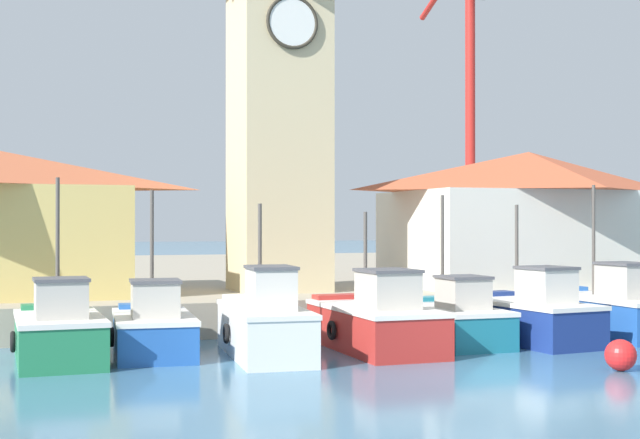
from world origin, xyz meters
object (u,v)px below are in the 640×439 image
Objects in this scene: warehouse_right at (529,217)px; dock_worker_near_tower at (461,268)px; fishing_boat_mid_left at (375,322)px; fishing_boat_right_inner at (608,310)px; fishing_boat_center at (451,320)px; fishing_boat_left_outer at (153,329)px; fishing_boat_far_left at (59,332)px; fishing_boat_mid_right at (530,316)px; clock_tower at (279,88)px; port_crane_near at (469,141)px; mooring_buoy at (621,355)px; fishing_boat_left_inner at (265,325)px.

warehouse_right is 6.35× the size of dock_worker_near_tower.
fishing_boat_right_inner is at bearing 4.02° from fishing_boat_mid_left.
fishing_boat_mid_left is 1.21× the size of fishing_boat_center.
fishing_boat_left_outer is 16.59m from warehouse_right.
fishing_boat_mid_right is (12.76, -0.60, 0.03)m from fishing_boat_far_left.
clock_tower is at bearing 178.99° from warehouse_right.
fishing_boat_center is 10.15m from warehouse_right.
fishing_boat_mid_right is 4.68m from dock_worker_near_tower.
fishing_boat_far_left is 1.05× the size of fishing_boat_center.
warehouse_right reaches higher than fishing_boat_right_inner.
fishing_boat_center reaches higher than fishing_boat_mid_right.
clock_tower reaches higher than fishing_boat_center.
dock_worker_near_tower is at bearing 42.23° from fishing_boat_mid_left.
fishing_boat_right_inner is (15.83, 0.02, 0.04)m from fishing_boat_far_left.
fishing_boat_right_inner is 0.49× the size of warehouse_right.
warehouse_right is at bearing 58.19° from fishing_boat_mid_right.
dock_worker_near_tower is (2.43, 4.01, 1.23)m from fishing_boat_center.
fishing_boat_right_inner is 13.04m from clock_tower.
fishing_boat_left_outer is at bearing -161.99° from dock_worker_near_tower.
fishing_boat_left_outer is (2.34, 0.47, -0.05)m from fishing_boat_far_left.
port_crane_near is (15.14, 22.91, 7.31)m from fishing_boat_mid_left.
dock_worker_near_tower is at bearing 58.77° from fishing_boat_center.
fishing_boat_center is 10.65m from clock_tower.
fishing_boat_left_inner is at bearing 146.40° from mooring_buoy.
fishing_boat_left_outer is 0.92× the size of fishing_boat_mid_right.
fishing_boat_left_outer is 0.41× the size of warehouse_right.
fishing_boat_mid_right is at bearing 82.22° from mooring_buoy.
fishing_boat_left_inner is at bearing -149.93° from dock_worker_near_tower.
fishing_boat_left_inner is 10.88m from fishing_boat_right_inner.
port_crane_near reaches higher than dock_worker_near_tower.
fishing_boat_mid_left is 3.20× the size of dock_worker_near_tower.
fishing_boat_mid_left is 0.28× the size of port_crane_near.
fishing_boat_right_inner is at bearing -1.92° from fishing_boat_left_outer.
fishing_boat_left_inner is 10.89m from clock_tower.
fishing_boat_center is 0.93× the size of fishing_boat_mid_right.
fishing_boat_mid_left is 6.74m from dock_worker_near_tower.
fishing_boat_center is at bearing 6.40° from fishing_boat_left_inner.
clock_tower reaches higher than fishing_boat_mid_left.
fishing_boat_left_outer is 2.89m from fishing_boat_left_inner.
fishing_boat_left_inner is 8.56m from mooring_buoy.
fishing_boat_left_inner is 0.28× the size of port_crane_near.
fishing_boat_left_outer is 5.89× the size of mooring_buoy.
fishing_boat_left_outer reaches higher than mooring_buoy.
dock_worker_near_tower is (10.65, 3.46, 1.23)m from fishing_boat_left_outer.
port_crane_near is (20.87, 21.91, 7.38)m from fishing_boat_left_outer.
fishing_boat_right_inner is 3.09× the size of dock_worker_near_tower.
fishing_boat_far_left is 12.77m from fishing_boat_mid_right.
fishing_boat_right_inner is at bearing -102.71° from warehouse_right.
fishing_boat_left_outer is at bearing -157.04° from warehouse_right.
warehouse_right is (4.61, 7.43, 2.87)m from fishing_boat_mid_right.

